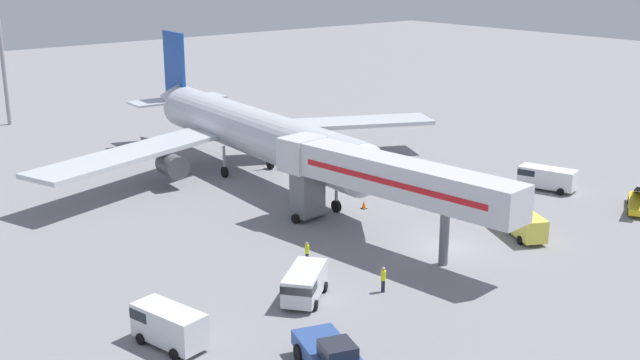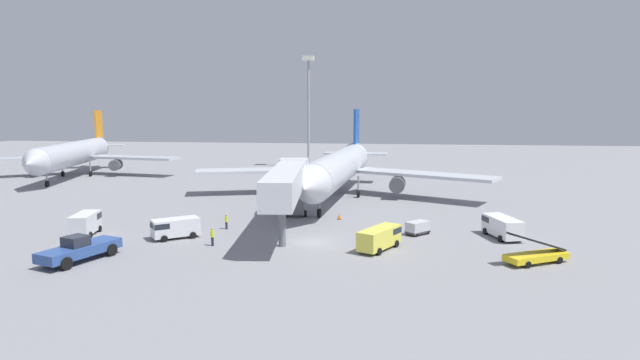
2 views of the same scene
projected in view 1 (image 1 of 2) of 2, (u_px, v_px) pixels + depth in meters
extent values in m
plane|color=gray|center=(446.00, 248.00, 60.32)|extent=(300.00, 300.00, 0.00)
cylinder|color=silver|center=(257.00, 133.00, 78.02)|extent=(7.27, 34.78, 4.72)
cone|color=silver|center=(379.00, 176.00, 62.85)|extent=(4.92, 4.42, 4.63)
cone|color=silver|center=(171.00, 99.00, 93.99)|extent=(4.95, 6.67, 4.49)
cube|color=#1947A3|center=(174.00, 64.00, 91.51)|extent=(0.73, 5.01, 7.56)
cube|color=silver|center=(199.00, 97.00, 93.88)|extent=(5.92, 4.04, 0.24)
cube|color=silver|center=(155.00, 102.00, 90.75)|extent=(5.92, 4.04, 0.24)
cube|color=silver|center=(337.00, 123.00, 87.50)|extent=(21.55, 14.02, 0.44)
cube|color=silver|center=(130.00, 154.00, 74.06)|extent=(22.06, 11.33, 0.44)
cylinder|color=#4C4C51|center=(317.00, 142.00, 84.82)|extent=(2.48, 3.11, 2.27)
cylinder|color=#4C4C51|center=(172.00, 166.00, 75.42)|extent=(2.48, 3.11, 2.27)
cylinder|color=gray|center=(336.00, 192.00, 68.22)|extent=(0.28, 0.28, 2.70)
cylinder|color=black|center=(336.00, 206.00, 68.60)|extent=(0.43, 1.12, 1.10)
cylinder|color=gray|center=(270.00, 152.00, 81.92)|extent=(0.28, 0.28, 2.70)
cylinder|color=black|center=(270.00, 164.00, 82.30)|extent=(0.43, 1.12, 1.10)
cylinder|color=gray|center=(224.00, 159.00, 78.93)|extent=(0.28, 0.28, 2.70)
cylinder|color=black|center=(225.00, 172.00, 79.31)|extent=(0.43, 1.12, 1.10)
cube|color=silver|center=(402.00, 179.00, 58.41)|extent=(5.08, 20.52, 2.70)
cube|color=red|center=(389.00, 183.00, 57.37)|extent=(1.80, 16.98, 0.44)
cube|color=silver|center=(302.00, 154.00, 65.68)|extent=(3.72, 3.14, 2.84)
cube|color=#232833|center=(292.00, 148.00, 66.49)|extent=(3.31, 0.58, 0.90)
cube|color=slate|center=(307.00, 193.00, 66.21)|extent=(2.72, 2.05, 3.97)
cylinder|color=black|center=(296.00, 219.00, 65.80)|extent=(0.38, 0.83, 0.80)
cylinder|color=black|center=(319.00, 211.00, 67.74)|extent=(0.38, 0.83, 0.80)
cylinder|color=slate|center=(444.00, 236.00, 56.65)|extent=(0.70, 0.70, 4.37)
cube|color=#232833|center=(338.00, 351.00, 40.97)|extent=(2.19, 2.25, 0.90)
cylinder|color=black|center=(338.00, 346.00, 44.20)|extent=(0.73, 1.17, 1.10)
cylinder|color=black|center=(300.00, 353.00, 43.40)|extent=(0.73, 1.17, 1.10)
cube|color=yellow|center=(640.00, 204.00, 69.11)|extent=(6.00, 4.52, 0.55)
cylinder|color=black|center=(629.00, 212.00, 67.93)|extent=(0.63, 0.49, 0.60)
cylinder|color=black|center=(629.00, 200.00, 71.06)|extent=(0.63, 0.49, 0.60)
cube|color=silver|center=(169.00, 325.00, 45.08)|extent=(2.86, 5.03, 2.03)
cube|color=#1E232D|center=(151.00, 310.00, 45.91)|extent=(2.21, 1.89, 0.65)
cylinder|color=black|center=(141.00, 338.00, 45.53)|extent=(0.48, 0.74, 0.68)
cylinder|color=black|center=(166.00, 327.00, 46.91)|extent=(0.48, 0.74, 0.68)
cylinder|color=black|center=(175.00, 354.00, 43.78)|extent=(0.48, 0.74, 0.68)
cylinder|color=black|center=(199.00, 342.00, 45.16)|extent=(0.48, 0.74, 0.68)
cube|color=white|center=(548.00, 177.00, 74.95)|extent=(3.48, 5.69, 1.85)
cube|color=#1E232D|center=(530.00, 171.00, 75.81)|extent=(2.49, 2.23, 0.59)
cylinder|color=black|center=(527.00, 186.00, 75.30)|extent=(0.55, 0.76, 0.68)
cylinder|color=black|center=(534.00, 181.00, 76.87)|extent=(0.55, 0.76, 0.68)
cylinder|color=black|center=(561.00, 192.00, 73.52)|extent=(0.55, 0.76, 0.68)
cylinder|color=black|center=(567.00, 187.00, 75.08)|extent=(0.55, 0.76, 0.68)
cube|color=#E5DB4C|center=(522.00, 222.00, 62.66)|extent=(4.20, 5.79, 1.78)
cube|color=#1E232D|center=(512.00, 210.00, 64.33)|extent=(2.48, 2.44, 0.57)
cylinder|color=black|center=(502.00, 226.00, 64.34)|extent=(0.61, 0.76, 0.68)
cylinder|color=black|center=(522.00, 224.00, 64.69)|extent=(0.61, 0.76, 0.68)
cylinder|color=black|center=(521.00, 240.00, 61.10)|extent=(0.61, 0.76, 0.68)
cylinder|color=black|center=(541.00, 238.00, 61.44)|extent=(0.61, 0.76, 0.68)
cube|color=silver|center=(305.00, 283.00, 51.20)|extent=(4.98, 4.52, 1.75)
cube|color=#1E232D|center=(299.00, 287.00, 49.59)|extent=(2.47, 2.57, 0.56)
cylinder|color=black|center=(314.00, 305.00, 49.86)|extent=(0.76, 0.71, 0.68)
cylinder|color=black|center=(285.00, 302.00, 50.27)|extent=(0.76, 0.71, 0.68)
cylinder|color=black|center=(324.00, 287.00, 52.59)|extent=(0.76, 0.71, 0.68)
cylinder|color=black|center=(296.00, 284.00, 53.01)|extent=(0.76, 0.71, 0.68)
cube|color=#38383D|center=(487.00, 203.00, 70.19)|extent=(2.75, 2.78, 0.22)
cube|color=silver|center=(488.00, 197.00, 70.02)|extent=(2.75, 2.78, 1.01)
cylinder|color=black|center=(479.00, 201.00, 71.11)|extent=(0.34, 0.34, 0.36)
cylinder|color=black|center=(493.00, 202.00, 71.01)|extent=(0.34, 0.34, 0.36)
cylinder|color=black|center=(481.00, 207.00, 69.42)|extent=(0.34, 0.34, 0.36)
cylinder|color=black|center=(496.00, 208.00, 69.32)|extent=(0.34, 0.34, 0.36)
cylinder|color=#1E2333|center=(307.00, 258.00, 57.26)|extent=(0.29, 0.29, 0.81)
cylinder|color=#D8EA19|center=(307.00, 249.00, 57.06)|extent=(0.39, 0.39, 0.64)
sphere|color=tan|center=(307.00, 243.00, 56.93)|extent=(0.22, 0.22, 0.22)
cylinder|color=#1E2333|center=(383.00, 286.00, 52.48)|extent=(0.36, 0.36, 0.86)
cylinder|color=#D8EA19|center=(383.00, 275.00, 52.26)|extent=(0.48, 0.48, 0.68)
sphere|color=tan|center=(383.00, 269.00, 52.13)|extent=(0.23, 0.23, 0.23)
cube|color=black|center=(364.00, 208.00, 69.70)|extent=(0.49, 0.49, 0.03)
cone|color=orange|center=(364.00, 204.00, 69.59)|extent=(0.42, 0.42, 0.73)
cylinder|color=#93969B|center=(0.00, 34.00, 100.40)|extent=(0.56, 0.56, 23.86)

